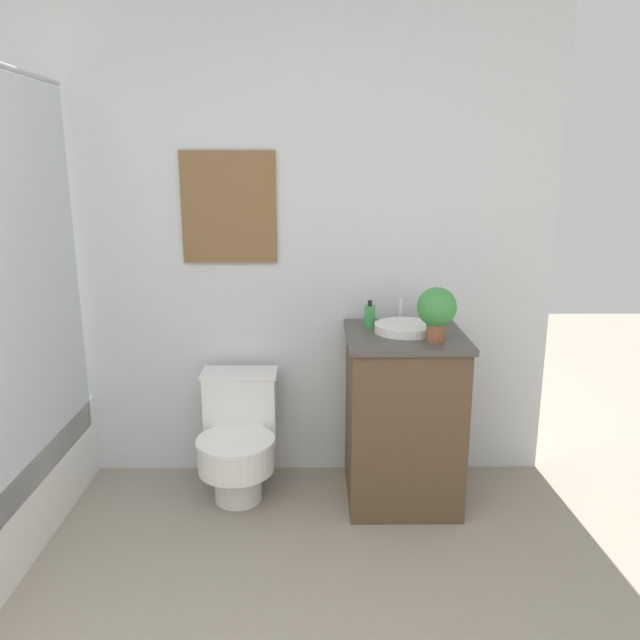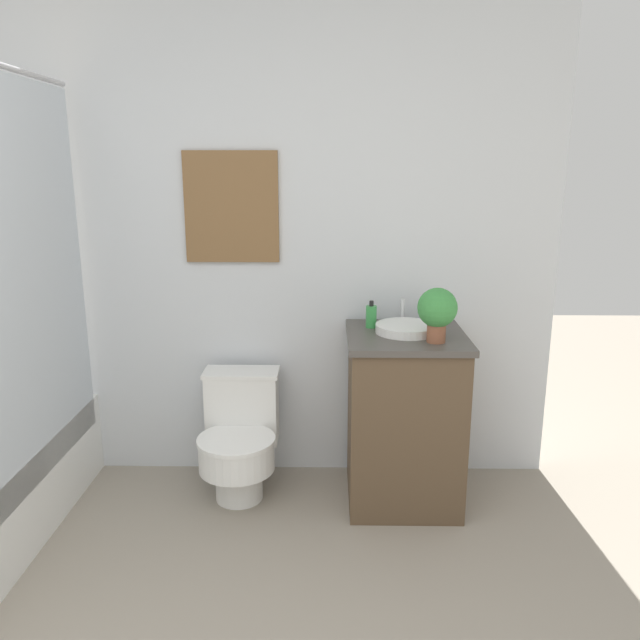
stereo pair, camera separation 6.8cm
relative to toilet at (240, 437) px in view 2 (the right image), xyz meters
name	(u,v)px [view 2 (the right image)]	position (x,y,z in m)	size (l,w,h in m)	color
wall_back	(213,237)	(-0.15, 0.29, 0.95)	(3.47, 0.07, 2.50)	silver
toilet	(240,437)	(0.00, 0.00, 0.00)	(0.38, 0.52, 0.60)	white
vanity	(404,417)	(0.80, -0.03, 0.12)	(0.55, 0.56, 0.84)	brown
sink	(406,328)	(0.80, -0.01, 0.56)	(0.29, 0.32, 0.13)	white
soap_bottle	(371,316)	(0.64, 0.08, 0.60)	(0.05, 0.05, 0.13)	green
potted_plant	(437,310)	(0.92, -0.17, 0.69)	(0.18, 0.18, 0.24)	brown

